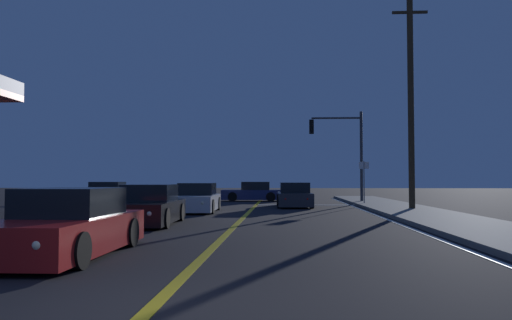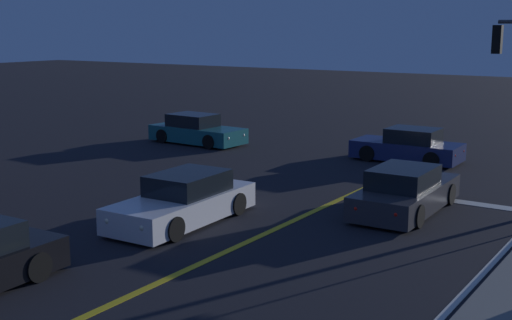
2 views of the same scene
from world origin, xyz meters
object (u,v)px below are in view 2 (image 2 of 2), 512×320
at_px(car_side_waiting_charcoal, 405,192).
at_px(car_lead_oncoming_teal, 196,131).
at_px(car_mid_block_navy, 408,147).
at_px(car_far_approaching_white, 184,201).

height_order(car_side_waiting_charcoal, car_lead_oncoming_teal, same).
height_order(car_mid_block_navy, car_far_approaching_white, same).
distance_m(car_lead_oncoming_teal, car_far_approaching_white, 12.91).
xyz_separation_m(car_lead_oncoming_teal, car_far_approaching_white, (7.73, -10.33, 0.00)).
distance_m(car_mid_block_navy, car_side_waiting_charcoal, 7.74).
distance_m(car_mid_block_navy, car_far_approaching_white, 11.75).
height_order(car_side_waiting_charcoal, car_far_approaching_white, same).
xyz_separation_m(car_mid_block_navy, car_far_approaching_white, (-1.94, -11.59, 0.00)).
xyz_separation_m(car_mid_block_navy, car_side_waiting_charcoal, (2.70, -7.26, 0.00)).
bearing_deg(car_lead_oncoming_teal, car_mid_block_navy, 99.78).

